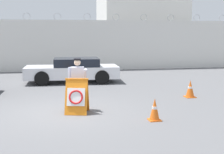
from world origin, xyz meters
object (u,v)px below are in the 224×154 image
traffic_cone_mid (190,89)px  barricade_sign (77,96)px  parked_car_rear_sedan (73,70)px  traffic_cone_near (155,110)px  security_guard (78,81)px

traffic_cone_mid → barricade_sign: bearing=-160.2°
barricade_sign → parked_car_rear_sedan: size_ratio=0.23×
traffic_cone_mid → parked_car_rear_sedan: bearing=133.0°
traffic_cone_near → parked_car_rear_sedan: bearing=104.1°
security_guard → barricade_sign: bearing=-94.4°
traffic_cone_near → parked_car_rear_sedan: 7.75m
traffic_cone_mid → parked_car_rear_sedan: size_ratio=0.14×
security_guard → traffic_cone_mid: bearing=17.7°
traffic_cone_mid → parked_car_rear_sedan: parked_car_rear_sedan is taller
parked_car_rear_sedan → barricade_sign: bearing=90.1°
traffic_cone_near → traffic_cone_mid: 3.77m
traffic_cone_near → parked_car_rear_sedan: (-1.88, 7.51, 0.31)m
barricade_sign → traffic_cone_near: size_ratio=1.70×
security_guard → traffic_cone_near: security_guard is taller
parked_car_rear_sedan → security_guard: bearing=90.6°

